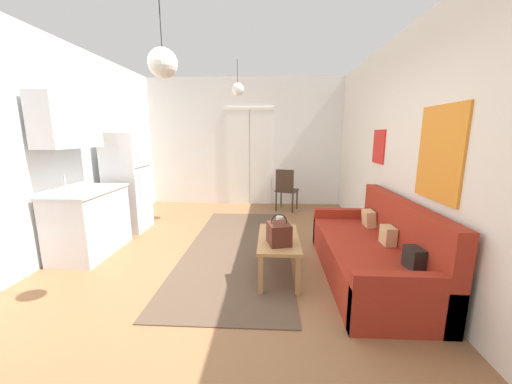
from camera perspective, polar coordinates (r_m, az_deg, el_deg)
name	(u,v)px	position (r m, az deg, el deg)	size (l,w,h in m)	color
ground_plane	(218,277)	(3.58, -7.48, -16.34)	(4.97, 7.63, 0.10)	#8E603D
wall_back	(245,143)	(6.70, -2.21, 9.67)	(4.57, 0.13, 2.84)	white
wall_right	(427,152)	(3.51, 30.74, 6.76)	(0.12, 7.23, 2.84)	silver
wall_left	(17,151)	(4.22, -39.66, 6.26)	(0.12, 7.23, 2.84)	silver
area_rug	(239,247)	(4.24, -3.39, -10.85)	(1.44, 3.52, 0.01)	brown
couch	(374,254)	(3.60, 22.29, -11.30)	(0.88, 2.09, 0.90)	maroon
coffee_table	(278,242)	(3.37, 4.46, -9.89)	(0.46, 0.97, 0.45)	#B27F4C
bamboo_vase	(280,224)	(3.45, 4.73, -6.41)	(0.09, 0.09, 0.42)	beige
handbag	(279,233)	(3.11, 4.55, -8.15)	(0.28, 0.31, 0.33)	#512319
refrigerator	(127,182)	(5.29, -24.10, 1.75)	(0.59, 0.60, 1.63)	white
kitchen_counter	(84,196)	(4.47, -30.83, -0.74)	(0.62, 1.09, 2.09)	silver
accent_chair	(286,188)	(6.11, 5.93, 0.80)	(0.53, 0.52, 0.89)	#382619
pendant_lamp_near	(163,63)	(2.63, -17.94, 23.08)	(0.23, 0.23, 0.80)	black
pendant_lamp_far	(238,89)	(5.26, -3.66, 19.60)	(0.22, 0.22, 0.59)	black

